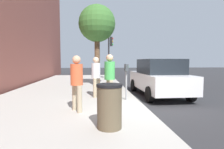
# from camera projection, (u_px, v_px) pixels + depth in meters

# --- Properties ---
(ground_plane) EXTENTS (80.00, 80.00, 0.00)m
(ground_plane) POSITION_uv_depth(u_px,v_px,m) (144.00, 110.00, 6.26)
(ground_plane) COLOR #2B2B2D
(ground_plane) RESTS_ON ground
(sidewalk_slab) EXTENTS (28.00, 6.00, 0.15)m
(sidewalk_slab) POSITION_uv_depth(u_px,v_px,m) (56.00, 110.00, 5.99)
(sidewalk_slab) COLOR #A8A59E
(sidewalk_slab) RESTS_ON ground_plane
(parking_meter) EXTENTS (0.36, 0.12, 1.41)m
(parking_meter) POSITION_uv_depth(u_px,v_px,m) (126.00, 74.00, 7.08)
(parking_meter) COLOR gray
(parking_meter) RESTS_ON sidewalk_slab
(pedestrian_at_meter) EXTENTS (0.53, 0.39, 1.78)m
(pedestrian_at_meter) POSITION_uv_depth(u_px,v_px,m) (110.00, 74.00, 6.70)
(pedestrian_at_meter) COLOR tan
(pedestrian_at_meter) RESTS_ON sidewalk_slab
(pedestrian_bystander) EXTENTS (0.47, 0.37, 1.69)m
(pedestrian_bystander) POSITION_uv_depth(u_px,v_px,m) (77.00, 79.00, 5.45)
(pedestrian_bystander) COLOR tan
(pedestrian_bystander) RESTS_ON sidewalk_slab
(parking_officer) EXTENTS (0.51, 0.37, 1.70)m
(parking_officer) POSITION_uv_depth(u_px,v_px,m) (96.00, 74.00, 7.70)
(parking_officer) COLOR tan
(parking_officer) RESTS_ON sidewalk_slab
(parked_sedan_near) EXTENTS (4.43, 2.04, 1.77)m
(parked_sedan_near) POSITION_uv_depth(u_px,v_px,m) (159.00, 77.00, 8.73)
(parked_sedan_near) COLOR silver
(parked_sedan_near) RESTS_ON ground_plane
(street_tree) EXTENTS (2.23, 2.23, 4.92)m
(street_tree) POSITION_uv_depth(u_px,v_px,m) (97.00, 24.00, 10.97)
(street_tree) COLOR brown
(street_tree) RESTS_ON sidewalk_slab
(traffic_signal) EXTENTS (0.24, 0.44, 3.60)m
(traffic_signal) POSITION_uv_depth(u_px,v_px,m) (110.00, 50.00, 15.04)
(traffic_signal) COLOR black
(traffic_signal) RESTS_ON sidewalk_slab
(trash_bin) EXTENTS (0.59, 0.59, 1.01)m
(trash_bin) POSITION_uv_depth(u_px,v_px,m) (109.00, 106.00, 4.10)
(trash_bin) COLOR brown
(trash_bin) RESTS_ON sidewalk_slab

